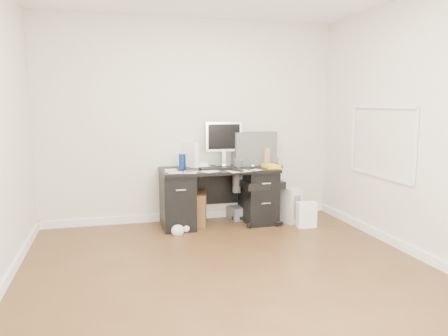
# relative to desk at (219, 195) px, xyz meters

# --- Properties ---
(ground) EXTENTS (4.00, 4.00, 0.00)m
(ground) POSITION_rel_desk_xyz_m (-0.30, -1.65, -0.40)
(ground) COLOR #4D2D19
(ground) RESTS_ON ground
(room_shell) EXTENTS (4.02, 4.02, 2.71)m
(room_shell) POSITION_rel_desk_xyz_m (-0.27, -1.62, 1.26)
(room_shell) COLOR beige
(room_shell) RESTS_ON ground
(desk) EXTENTS (1.50, 0.70, 0.75)m
(desk) POSITION_rel_desk_xyz_m (0.00, 0.00, 0.00)
(desk) COLOR black
(desk) RESTS_ON ground
(loose_papers) EXTENTS (1.10, 0.60, 0.00)m
(loose_papers) POSITION_rel_desk_xyz_m (-0.20, -0.05, 0.35)
(loose_papers) COLOR silver
(loose_papers) RESTS_ON desk
(lcd_monitor) EXTENTS (0.51, 0.32, 0.61)m
(lcd_monitor) POSITION_rel_desk_xyz_m (0.11, 0.15, 0.65)
(lcd_monitor) COLOR silver
(lcd_monitor) RESTS_ON desk
(keyboard) EXTENTS (0.48, 0.19, 0.03)m
(keyboard) POSITION_rel_desk_xyz_m (-0.03, -0.08, 0.36)
(keyboard) COLOR black
(keyboard) RESTS_ON desk
(computer_mouse) EXTENTS (0.07, 0.07, 0.06)m
(computer_mouse) POSITION_rel_desk_xyz_m (0.43, -0.11, 0.38)
(computer_mouse) COLOR silver
(computer_mouse) RESTS_ON desk
(travel_mug) EXTENTS (0.11, 0.11, 0.20)m
(travel_mug) POSITION_rel_desk_xyz_m (-0.48, 0.00, 0.45)
(travel_mug) COLOR navy
(travel_mug) RESTS_ON desk
(white_binder) EXTENTS (0.24, 0.32, 0.33)m
(white_binder) POSITION_rel_desk_xyz_m (-0.33, 0.23, 0.52)
(white_binder) COLOR white
(white_binder) RESTS_ON desk
(magazine_file) EXTENTS (0.11, 0.21, 0.24)m
(magazine_file) POSITION_rel_desk_xyz_m (0.68, 0.14, 0.47)
(magazine_file) COLOR #926946
(magazine_file) RESTS_ON desk
(pen_cup) EXTENTS (0.12, 0.12, 0.21)m
(pen_cup) POSITION_rel_desk_xyz_m (0.41, 0.20, 0.46)
(pen_cup) COLOR brown
(pen_cup) RESTS_ON desk
(yellow_book) EXTENTS (0.22, 0.27, 0.04)m
(yellow_book) POSITION_rel_desk_xyz_m (0.69, -0.12, 0.37)
(yellow_book) COLOR yellow
(yellow_book) RESTS_ON desk
(paper_remote) EXTENTS (0.31, 0.27, 0.02)m
(paper_remote) POSITION_rel_desk_xyz_m (0.19, -0.30, 0.36)
(paper_remote) COLOR silver
(paper_remote) RESTS_ON desk
(office_chair) EXTENTS (0.72, 0.72, 1.21)m
(office_chair) POSITION_rel_desk_xyz_m (0.56, -0.04, 0.20)
(office_chair) COLOR #4A4C4A
(office_chair) RESTS_ON ground
(pc_tower) EXTENTS (0.35, 0.51, 0.47)m
(pc_tower) POSITION_rel_desk_xyz_m (0.93, -0.05, -0.16)
(pc_tower) COLOR beige
(pc_tower) RESTS_ON ground
(shopping_bag) EXTENTS (0.25, 0.18, 0.34)m
(shopping_bag) POSITION_rel_desk_xyz_m (1.06, -0.44, -0.23)
(shopping_bag) COLOR white
(shopping_bag) RESTS_ON ground
(wicker_basket) EXTENTS (0.52, 0.52, 0.43)m
(wicker_basket) POSITION_rel_desk_xyz_m (-0.37, 0.08, -0.18)
(wicker_basket) COLOR #503518
(wicker_basket) RESTS_ON ground
(desk_printer) EXTENTS (0.35, 0.31, 0.18)m
(desk_printer) POSITION_rel_desk_xyz_m (0.35, 0.17, -0.31)
(desk_printer) COLOR slate
(desk_printer) RESTS_ON ground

